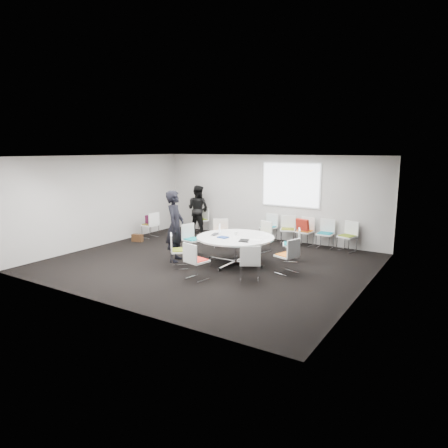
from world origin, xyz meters
The scene contains 31 objects.
room_shell centered at (0.09, 0.00, 1.40)m, with size 8.08×7.08×2.88m.
conference_table centered at (0.63, 0.27, 0.52)m, with size 2.03×2.03×0.73m.
projection_screen centered at (0.80, 3.46, 1.85)m, with size 1.90×0.03×1.35m, color white.
chair_ring_a centered at (2.13, 0.20, 0.28)m, with size 0.56×0.57×0.88m.
chair_ring_b centered at (1.78, 1.33, 0.28)m, with size 0.59×0.60×0.88m.
chair_ring_c centered at (0.62, 1.81, 0.28)m, with size 0.58×0.57×0.88m.
chair_ring_d centered at (-0.59, 1.46, 0.28)m, with size 0.63×0.62×0.88m.
chair_ring_e centered at (-0.83, 0.36, 0.28)m, with size 0.53×0.54×0.88m.
chair_ring_f centered at (-0.38, -0.82, 0.28)m, with size 0.64×0.64×0.88m.
chair_ring_g centered at (0.55, -1.34, 0.28)m, with size 0.55×0.54×0.88m.
chair_ring_h centered at (1.66, -0.81, 0.28)m, with size 0.62×0.62×0.88m.
chair_back_a centered at (0.19, 3.17, 0.28)m, with size 0.53×0.52×0.88m.
chair_back_b centered at (0.87, 3.16, 0.28)m, with size 0.59×0.58×0.88m.
chair_back_c centered at (1.45, 3.17, 0.28)m, with size 0.51×0.50×0.88m.
chair_back_d centered at (2.10, 3.16, 0.28)m, with size 0.47×0.45×0.88m.
chair_back_e centered at (2.77, 3.16, 0.28)m, with size 0.58×0.57×0.88m.
chair_spare_left centered at (-3.40, 1.41, 0.28)m, with size 0.49×0.50×0.88m.
chair_person_back centered at (-2.52, 3.13, 0.28)m, with size 0.59×0.59×0.88m.
person_main centered at (-0.87, -0.35, 0.96)m, with size 0.70×0.46×1.91m, color black.
person_back centered at (-2.52, 2.96, 0.86)m, with size 0.84×0.65×1.72m, color black.
laptop centered at (0.10, 0.18, 0.74)m, with size 0.32×0.20×0.03m, color #333338.
laptop_lid centered at (0.06, 0.40, 0.86)m, with size 0.30×0.02×0.22m, color silver.
notebook_black centered at (1.07, -0.05, 0.74)m, with size 0.22×0.30×0.02m, color black.
tablet_folio centered at (0.43, -0.02, 0.74)m, with size 0.26×0.20×0.03m, color navy.
papers_right centered at (1.27, 0.56, 0.73)m, with size 0.30×0.21×0.00m, color silver.
papers_front centered at (1.26, 0.20, 0.73)m, with size 0.30×0.21×0.00m, color white.
cup centered at (0.56, 0.42, 0.78)m, with size 0.08×0.08×0.09m, color white.
phone centered at (1.18, -0.16, 0.73)m, with size 0.14×0.07×0.01m, color black.
maroon_bag centered at (-3.42, 1.42, 0.62)m, with size 0.40×0.14×0.28m, color #4A1331.
brown_bag centered at (-3.38, 0.76, 0.12)m, with size 0.36×0.16×0.24m, color #412714.
red_jacket centered at (1.45, 2.94, 0.70)m, with size 0.44×0.10×0.35m, color #9F1F13.
Camera 1 is at (5.82, -8.50, 2.97)m, focal length 32.00 mm.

